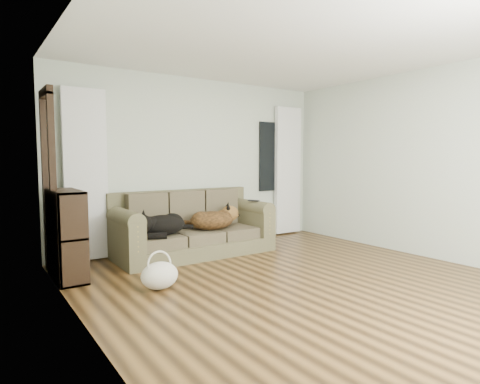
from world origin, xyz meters
TOP-DOWN VIEW (x-y plane):
  - floor at (0.00, 0.00)m, footprint 5.00×5.00m
  - ceiling at (0.00, 0.00)m, footprint 5.00×5.00m
  - wall_back at (0.00, 2.50)m, footprint 4.50×0.04m
  - wall_left at (-2.25, 0.00)m, footprint 0.04×5.00m
  - wall_right at (2.25, 0.00)m, footprint 0.04×5.00m
  - curtain_left at (-1.70, 2.42)m, footprint 0.55×0.08m
  - curtain_right at (1.80, 2.42)m, footprint 0.55×0.08m
  - window_pane at (1.45, 2.47)m, footprint 0.50×0.03m
  - door_casing at (-2.20, 2.05)m, footprint 0.07×0.60m
  - sofa at (-0.34, 1.97)m, footprint 2.23×0.96m
  - dog_black_lab at (-0.90, 1.88)m, footprint 0.66×0.46m
  - dog_shepherd at (-0.07, 1.88)m, footprint 0.75×0.59m
  - tv_remote at (0.60, 1.82)m, footprint 0.11×0.17m
  - tote_bag at (-1.37, 0.81)m, footprint 0.47×0.41m
  - bookshelf at (-2.09, 1.76)m, footprint 0.41×0.84m

SIDE VIEW (x-z plane):
  - floor at x=0.00m, z-range 0.00..0.00m
  - tote_bag at x=-1.37m, z-range 0.02..0.30m
  - sofa at x=-0.34m, z-range -0.01..0.91m
  - dog_black_lab at x=-0.90m, z-range 0.34..0.62m
  - dog_shepherd at x=-0.07m, z-range 0.34..0.64m
  - bookshelf at x=-2.09m, z-range -0.01..1.01m
  - tv_remote at x=0.60m, z-range 0.72..0.74m
  - door_casing at x=-2.20m, z-range 0.00..2.10m
  - curtain_left at x=-1.70m, z-range 0.02..2.27m
  - curtain_right at x=1.80m, z-range 0.02..2.27m
  - wall_back at x=0.00m, z-range 0.00..2.60m
  - wall_left at x=-2.25m, z-range 0.00..2.60m
  - wall_right at x=2.25m, z-range 0.00..2.60m
  - window_pane at x=1.45m, z-range 0.80..2.00m
  - ceiling at x=0.00m, z-range 2.60..2.60m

